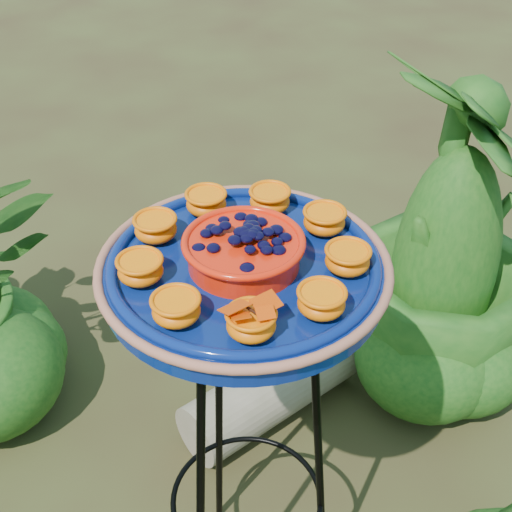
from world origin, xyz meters
The scene contains 4 objects.
tripod_stand centered at (0.05, -0.10, 0.54)m, with size 0.38×0.38×0.89m.
feeder_dish centered at (0.05, -0.10, 0.93)m, with size 0.54×0.54×0.11m.
driftwood_log centered at (0.21, 0.37, 0.09)m, with size 0.18×0.18×0.53m, color gray.
shrub_back_right centered at (0.72, 0.45, 0.50)m, with size 0.56×0.56×1.00m, color #164813.
Camera 1 is at (-0.12, -0.98, 1.61)m, focal length 50.00 mm.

